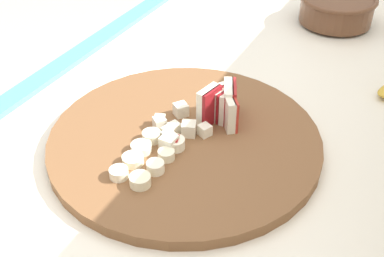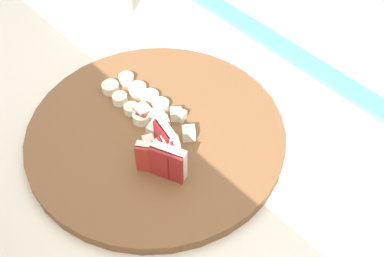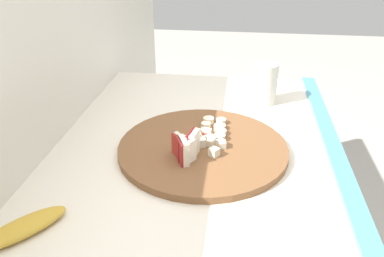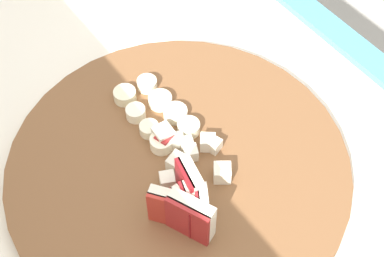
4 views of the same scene
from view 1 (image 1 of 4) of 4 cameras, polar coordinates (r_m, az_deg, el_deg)
name	(u,v)px [view 1 (image 1 of 4)]	position (r m, az deg, el deg)	size (l,w,h in m)	color
cutting_board	(185,140)	(0.71, -0.84, -1.36)	(0.39, 0.39, 0.02)	brown
apple_wedge_fan	(223,105)	(0.72, 3.66, 2.79)	(0.08, 0.06, 0.06)	maroon
apple_dice_pile	(176,130)	(0.70, -1.92, -0.12)	(0.10, 0.09, 0.02)	#EFE5CC
banana_slice_rows	(148,157)	(0.66, -5.09, -3.30)	(0.11, 0.07, 0.02)	#F4EAC6
ceramic_bowl	(337,8)	(1.10, 16.42, 13.26)	(0.16, 0.16, 0.06)	brown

